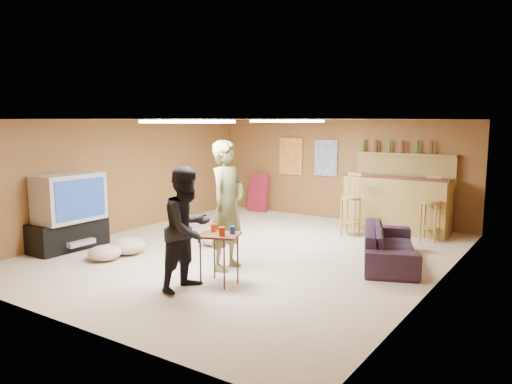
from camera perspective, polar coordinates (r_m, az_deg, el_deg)
The scene contains 32 objects.
ground at distance 8.35m, azimuth -0.77°, elevation -6.97°, with size 7.00×7.00×0.00m, color #B9A68D.
ceiling at distance 8.06m, azimuth -0.80°, elevation 8.30°, with size 6.00×7.00×0.02m, color silver.
wall_back at distance 11.18m, azimuth 9.44°, elevation 2.53°, with size 6.00×0.02×2.20m, color brown.
wall_front at distance 5.65m, azimuth -21.36°, elevation -3.48°, with size 6.00×0.02×2.20m, color brown.
wall_left at distance 10.13m, azimuth -14.92°, elevation 1.78°, with size 0.02×7.00×2.20m, color brown.
wall_right at distance 6.91m, azimuth 20.19°, elevation -1.36°, with size 0.02×7.00×2.20m, color brown.
tv_stand at distance 9.13m, azimuth -20.63°, elevation -4.58°, with size 0.55×1.30×0.50m, color black.
dvd_box at distance 8.98m, azimuth -19.78°, elevation -5.40°, with size 0.35×0.50×0.08m, color #B2B2B7.
tv_body at distance 8.95m, azimuth -20.58°, elevation -0.58°, with size 0.60×1.10×0.80m, color #B2B2B7.
tv_screen at distance 8.71m, azimuth -19.39°, elevation -0.76°, with size 0.02×0.95×0.65m, color navy.
bar_counter at distance 10.20m, azimuth 15.78°, elevation -1.33°, with size 2.00×0.60×1.10m, color olive.
bar_lip at distance 9.89m, azimuth 15.46°, elevation 1.61°, with size 2.10×0.12×0.05m, color #441F15.
bar_shelf at distance 10.52m, azimuth 16.75°, elevation 4.13°, with size 2.00×0.18×0.05m, color olive.
bar_backing at distance 10.57m, azimuth 16.71°, elevation 2.51°, with size 2.00×0.14×0.60m, color olive.
poster_left at distance 11.66m, azimuth 4.00°, elevation 4.09°, with size 0.60×0.03×0.85m, color #BF3F26.
poster_right at distance 11.24m, azimuth 7.99°, elevation 3.87°, with size 0.55×0.03×0.80m, color #334C99.
folding_chair_stack at distance 12.04m, azimuth 0.27°, elevation -0.07°, with size 0.50×0.14×0.90m, color maroon.
ceiling_panel_front at distance 6.88m, azimuth -7.96°, elevation 7.98°, with size 1.20×0.60×0.04m, color white.
ceiling_panel_back at distance 9.07m, azimuth 3.54°, elevation 8.09°, with size 1.20×0.60×0.04m, color white.
person_olive at distance 7.31m, azimuth -3.29°, elevation -1.55°, with size 0.69×0.46×1.90m, color #65663B.
person_black at distance 6.50m, azimuth -7.82°, elevation -4.17°, with size 0.78×0.61×1.61m, color black.
sofa at distance 7.98m, azimuth 15.04°, elevation -5.88°, with size 1.93×0.76×0.56m, color black.
tray_table at distance 6.77m, azimuth -4.24°, elevation -7.64°, with size 0.53×0.42×0.69m, color #441F15.
cup_red_near at distance 6.80m, azimuth -4.87°, elevation -4.11°, with size 0.08×0.08×0.11m, color red.
cup_red_far at distance 6.56m, azimuth -3.93°, elevation -4.53°, with size 0.09×0.09×0.12m, color red.
cup_blue at distance 6.66m, azimuth -2.72°, elevation -4.38°, with size 0.07×0.07×0.10m, color navy.
bar_stool_left at distance 9.67m, azimuth 10.79°, elevation -1.54°, with size 0.36×0.36×1.15m, color olive, non-canonical shape.
bar_stool_right at distance 9.59m, azimuth 19.29°, elevation -1.95°, with size 0.36×0.36×1.14m, color olive, non-canonical shape.
cushion_near_tv at distance 8.53m, azimuth -14.42°, elevation -5.98°, with size 0.59×0.59×0.27m, color tan.
cushion_mid at distance 8.85m, azimuth -4.89°, elevation -5.50°, with size 0.42×0.42×0.19m, color tan.
cushion_far at distance 8.26m, azimuth -16.90°, elevation -6.67°, with size 0.52×0.52×0.23m, color tan.
bottle_row at distance 10.55m, azimuth 15.71°, elevation 5.02°, with size 1.48×0.08×0.26m, color #3F7233, non-canonical shape.
Camera 1 is at (4.57, -6.64, 2.19)m, focal length 35.00 mm.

